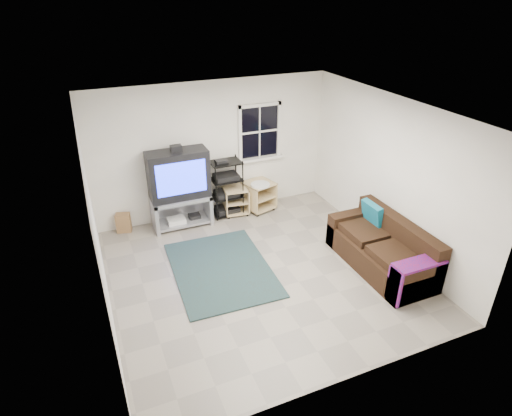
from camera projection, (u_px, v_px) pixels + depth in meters
name	position (u px, v px, depth m)	size (l,w,h in m)	color
room	(260.00, 135.00, 8.33)	(4.60, 4.62, 4.60)	gray
tv_unit	(179.00, 183.00, 7.81)	(1.08, 0.54, 1.59)	#9999A0
av_rack	(227.00, 191.00, 8.35)	(0.58, 0.42, 1.16)	black
side_table_left	(235.00, 199.00, 8.52)	(0.52, 0.52, 0.55)	#D3B882
side_table_right	(258.00, 193.00, 8.62)	(0.66, 0.66, 0.62)	#D3B882
sofa	(383.00, 250.00, 6.86)	(0.86, 1.93, 0.88)	black
shag_rug	(221.00, 269.00, 6.91)	(1.50, 2.06, 0.02)	black
paper_bag	(124.00, 223.00, 7.90)	(0.26, 0.16, 0.37)	olive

